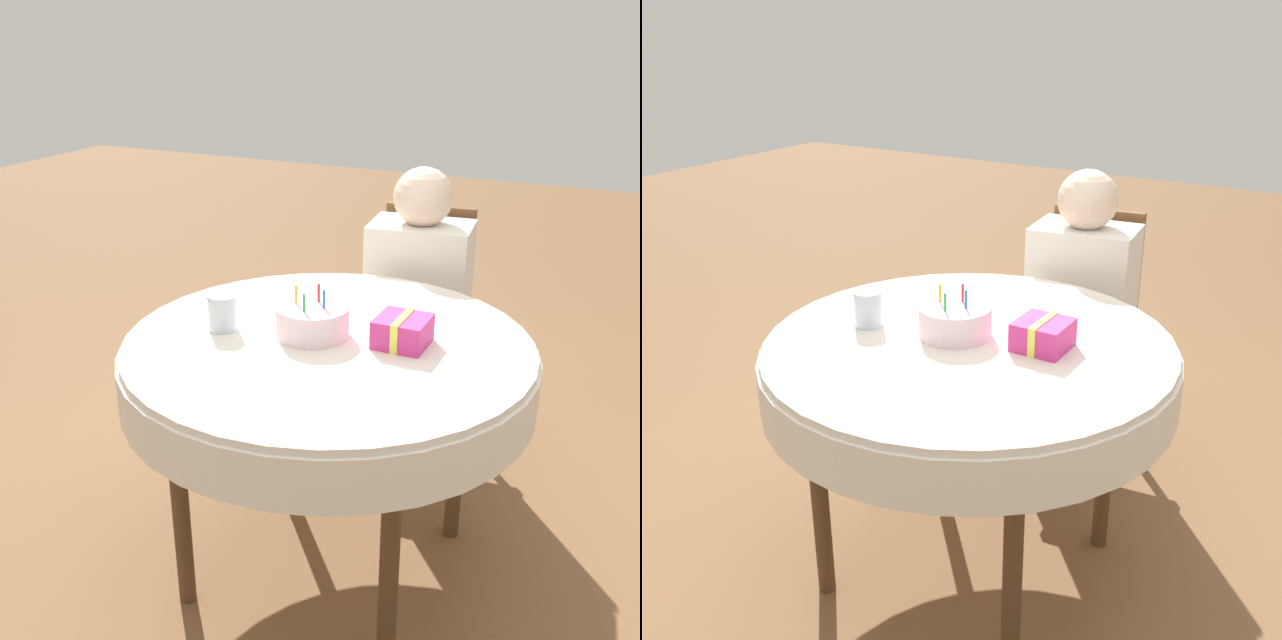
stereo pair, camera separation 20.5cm
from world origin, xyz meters
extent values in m
plane|color=brown|center=(0.00, 0.00, 0.00)|extent=(12.00, 12.00, 0.00)
cylinder|color=silver|center=(0.00, 0.00, 0.77)|extent=(1.13, 1.13, 0.02)
cylinder|color=silver|center=(0.00, 0.00, 0.69)|extent=(1.15, 1.15, 0.14)
cylinder|color=#4C331E|center=(-0.31, -0.31, 0.38)|extent=(0.05, 0.05, 0.76)
cylinder|color=#4C331E|center=(0.31, -0.31, 0.38)|extent=(0.05, 0.05, 0.76)
cylinder|color=#4C331E|center=(-0.31, 0.31, 0.38)|extent=(0.05, 0.05, 0.76)
cylinder|color=#4C331E|center=(0.31, 0.31, 0.38)|extent=(0.05, 0.05, 0.76)
cube|color=brown|center=(0.01, 0.79, 0.41)|extent=(0.42, 0.42, 0.04)
cube|color=brown|center=(-0.01, 0.96, 0.68)|extent=(0.34, 0.07, 0.51)
cylinder|color=brown|center=(-0.14, 0.61, 0.19)|extent=(0.04, 0.04, 0.39)
cylinder|color=brown|center=(0.19, 0.64, 0.19)|extent=(0.04, 0.04, 0.39)
cylinder|color=brown|center=(-0.17, 0.93, 0.19)|extent=(0.04, 0.04, 0.39)
cylinder|color=brown|center=(0.15, 0.97, 0.19)|extent=(0.04, 0.04, 0.39)
cylinder|color=beige|center=(-0.06, 0.61, 0.21)|extent=(0.09, 0.09, 0.42)
cylinder|color=beige|center=(0.12, 0.63, 0.21)|extent=(0.09, 0.09, 0.42)
cube|color=silver|center=(0.01, 0.79, 0.67)|extent=(0.39, 0.28, 0.49)
sphere|color=beige|center=(0.01, 0.79, 1.01)|extent=(0.21, 0.21, 0.21)
cylinder|color=silver|center=(-0.05, 0.01, 0.82)|extent=(0.21, 0.21, 0.09)
cylinder|color=blue|center=(-0.02, 0.01, 0.89)|extent=(0.01, 0.01, 0.05)
cylinder|color=red|center=(-0.05, 0.05, 0.89)|extent=(0.01, 0.01, 0.05)
cylinder|color=gold|center=(-0.10, 0.01, 0.89)|extent=(0.01, 0.01, 0.05)
cylinder|color=green|center=(-0.05, -0.04, 0.89)|extent=(0.01, 0.01, 0.05)
cylinder|color=silver|center=(-0.30, -0.06, 0.83)|extent=(0.08, 0.08, 0.10)
cube|color=#D13384|center=(0.20, 0.05, 0.82)|extent=(0.14, 0.14, 0.08)
cube|color=#EAE54C|center=(0.20, 0.05, 0.82)|extent=(0.02, 0.14, 0.08)
camera|label=1|loc=(0.78, -1.72, 1.61)|focal=42.00mm
camera|label=2|loc=(0.96, -1.62, 1.61)|focal=42.00mm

